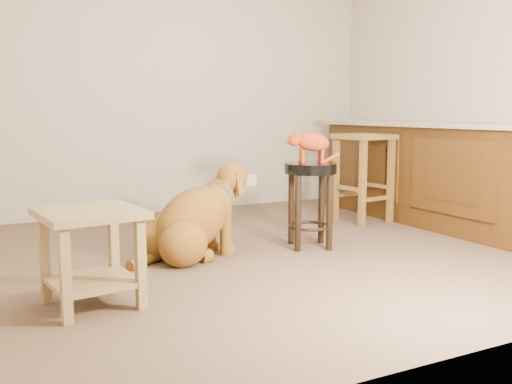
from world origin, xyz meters
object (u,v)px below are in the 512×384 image
golden_retriever (194,222)px  tabby_kitten (309,143)px  wood_stool (363,177)px  side_table (91,243)px  padded_stool (310,188)px

golden_retriever → tabby_kitten: tabby_kitten is taller
golden_retriever → tabby_kitten: size_ratio=2.44×
wood_stool → golden_retriever: (-1.89, -0.52, -0.17)m
wood_stool → side_table: wood_stool is taller
padded_stool → wood_stool: (0.98, 0.62, -0.03)m
wood_stool → padded_stool: bearing=-147.7°
wood_stool → tabby_kitten: (-0.99, -0.61, 0.37)m
padded_stool → wood_stool: wood_stool is taller
padded_stool → side_table: size_ratio=1.15×
golden_retriever → tabby_kitten: 1.06m
golden_retriever → padded_stool: bearing=-20.6°
side_table → tabby_kitten: tabby_kitten is taller
side_table → golden_retriever: 1.10m
tabby_kitten → golden_retriever: bearing=-166.6°
padded_stool → golden_retriever: bearing=174.3°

